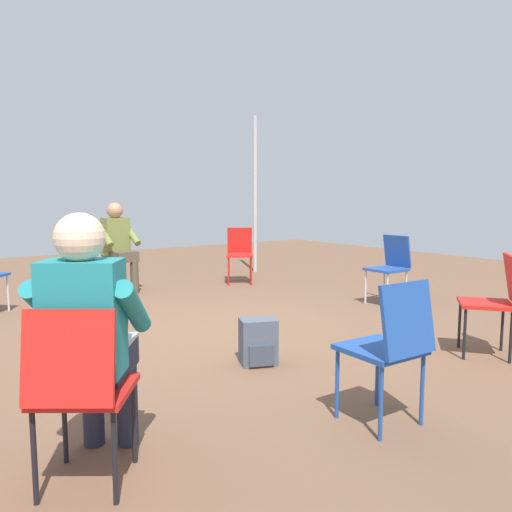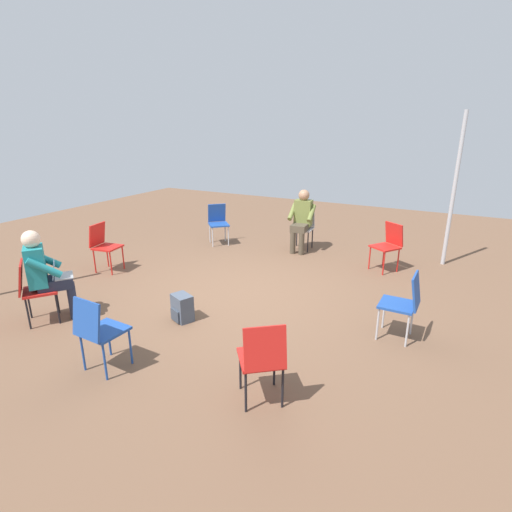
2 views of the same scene
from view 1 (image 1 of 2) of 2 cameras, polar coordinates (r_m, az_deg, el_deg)
ground_plane at (r=5.00m, az=-4.73°, el=-8.46°), size 15.67×15.67×0.00m
chair_southwest at (r=7.67m, az=-1.88°, el=0.60°), size 0.57×0.58×0.85m
chair_south at (r=7.32m, az=-15.95°, el=0.06°), size 0.43×0.47×0.85m
chair_north at (r=2.94m, az=15.10°, el=-9.47°), size 0.42×0.45×0.85m
chair_west at (r=6.33m, az=15.10°, el=-0.91°), size 0.44×0.41×0.85m
chair_northeast at (r=2.37m, az=-19.51°, el=-13.64°), size 0.57×0.58×0.85m
chair_northwest at (r=4.54m, az=25.70°, el=-4.25°), size 0.58×0.58×0.85m
person_with_laptop at (r=2.46m, az=-18.38°, el=-8.01°), size 0.63×0.64×1.24m
person_in_olive at (r=7.15m, az=-15.43°, el=1.52°), size 0.52×0.54×1.24m
backpack_near_laptop_user at (r=3.98m, az=0.25°, el=-10.05°), size 0.34×0.31×0.36m
tent_pole_near at (r=8.80m, az=-0.11°, el=6.99°), size 0.07×0.07×2.71m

